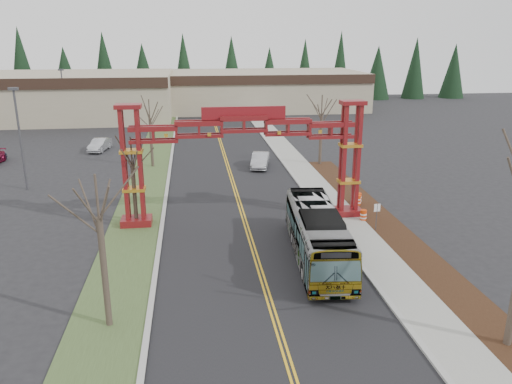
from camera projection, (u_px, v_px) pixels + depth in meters
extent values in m
plane|color=black|center=(291.00, 371.00, 20.79)|extent=(200.00, 200.00, 0.00)
cube|color=black|center=(236.00, 193.00, 44.45)|extent=(12.00, 110.00, 0.02)
cube|color=gold|center=(235.00, 193.00, 44.43)|extent=(0.12, 100.00, 0.01)
cube|color=gold|center=(237.00, 193.00, 44.46)|extent=(0.12, 100.00, 0.01)
cube|color=#A6A5A0|center=(304.00, 190.00, 45.19)|extent=(0.30, 110.00, 0.15)
cube|color=gray|center=(319.00, 189.00, 45.37)|extent=(2.60, 110.00, 0.14)
cube|color=black|center=(418.00, 256.00, 31.49)|extent=(2.60, 50.00, 0.12)
cube|color=#3B4E27|center=(145.00, 196.00, 43.46)|extent=(4.00, 110.00, 0.08)
cube|color=#A6A5A0|center=(166.00, 195.00, 43.67)|extent=(0.30, 110.00, 0.15)
cube|color=maroon|center=(137.00, 221.00, 36.75)|extent=(2.20, 1.60, 0.60)
cube|color=maroon|center=(124.00, 166.00, 35.07)|extent=(0.28, 0.28, 8.00)
cube|color=maroon|center=(140.00, 166.00, 35.21)|extent=(0.28, 0.28, 8.00)
cube|color=maroon|center=(125.00, 164.00, 35.74)|extent=(0.28, 0.28, 8.00)
cube|color=maroon|center=(141.00, 163.00, 35.87)|extent=(0.28, 0.28, 8.00)
cube|color=orange|center=(134.00, 189.00, 36.01)|extent=(1.60, 1.10, 0.22)
cube|color=orange|center=(131.00, 151.00, 35.18)|extent=(1.60, 1.10, 0.22)
cube|color=maroon|center=(128.00, 106.00, 34.24)|extent=(1.80, 1.20, 0.30)
cube|color=maroon|center=(347.00, 212.00, 38.73)|extent=(2.20, 1.60, 0.60)
cube|color=maroon|center=(344.00, 159.00, 37.05)|extent=(0.28, 0.28, 8.00)
cube|color=maroon|center=(358.00, 159.00, 37.19)|extent=(0.28, 0.28, 8.00)
cube|color=maroon|center=(341.00, 157.00, 37.71)|extent=(0.28, 0.28, 8.00)
cube|color=maroon|center=(355.00, 157.00, 37.85)|extent=(0.28, 0.28, 8.00)
cube|color=orange|center=(348.00, 181.00, 37.98)|extent=(1.60, 1.10, 0.22)
cube|color=orange|center=(351.00, 145.00, 37.15)|extent=(1.60, 1.10, 0.22)
cube|color=maroon|center=(353.00, 103.00, 36.22)|extent=(1.80, 1.20, 0.30)
cube|color=maroon|center=(244.00, 122.00, 35.60)|extent=(16.00, 0.90, 1.00)
cube|color=maroon|center=(244.00, 134.00, 35.87)|extent=(16.00, 0.90, 0.60)
cube|color=maroon|center=(244.00, 113.00, 35.41)|extent=(6.00, 0.25, 0.90)
cube|color=tan|center=(34.00, 96.00, 84.14)|extent=(46.00, 22.00, 7.50)
cube|color=black|center=(9.00, 84.00, 72.75)|extent=(46.00, 0.40, 1.60)
cube|color=tan|center=(261.00, 90.00, 96.73)|extent=(38.00, 20.00, 7.00)
cube|color=black|center=(269.00, 80.00, 86.36)|extent=(38.00, 0.40, 1.60)
cone|color=black|center=(19.00, 72.00, 101.27)|extent=(5.60, 5.60, 13.00)
cylinder|color=#382D26|center=(23.00, 100.00, 102.96)|extent=(0.80, 0.80, 1.60)
cone|color=black|center=(63.00, 72.00, 102.32)|extent=(5.60, 5.60, 13.00)
cylinder|color=#382D26|center=(66.00, 100.00, 104.01)|extent=(0.80, 0.80, 1.60)
cone|color=black|center=(105.00, 71.00, 103.37)|extent=(5.60, 5.60, 13.00)
cylinder|color=#382D26|center=(108.00, 99.00, 105.06)|extent=(0.80, 0.80, 1.60)
cone|color=black|center=(147.00, 71.00, 104.42)|extent=(5.60, 5.60, 13.00)
cylinder|color=#382D26|center=(149.00, 99.00, 106.11)|extent=(0.80, 0.80, 1.60)
cone|color=black|center=(188.00, 71.00, 105.47)|extent=(5.60, 5.60, 13.00)
cylinder|color=#382D26|center=(189.00, 98.00, 107.16)|extent=(0.80, 0.80, 1.60)
cone|color=black|center=(228.00, 70.00, 106.52)|extent=(5.60, 5.60, 13.00)
cylinder|color=#382D26|center=(228.00, 97.00, 108.21)|extent=(0.80, 0.80, 1.60)
cone|color=black|center=(267.00, 70.00, 107.57)|extent=(5.60, 5.60, 13.00)
cylinder|color=#382D26|center=(267.00, 97.00, 109.26)|extent=(0.80, 0.80, 1.60)
cone|color=black|center=(306.00, 70.00, 108.62)|extent=(5.60, 5.60, 13.00)
cylinder|color=#382D26|center=(305.00, 96.00, 110.31)|extent=(0.80, 0.80, 1.60)
cone|color=black|center=(344.00, 69.00, 109.67)|extent=(5.60, 5.60, 13.00)
cylinder|color=#382D26|center=(342.00, 96.00, 111.36)|extent=(0.80, 0.80, 1.60)
cone|color=black|center=(381.00, 69.00, 110.72)|extent=(5.60, 5.60, 13.00)
cylinder|color=#382D26|center=(379.00, 95.00, 112.41)|extent=(0.80, 0.80, 1.60)
cone|color=black|center=(417.00, 69.00, 111.77)|extent=(5.60, 5.60, 13.00)
cylinder|color=#382D26|center=(415.00, 95.00, 113.46)|extent=(0.80, 0.80, 1.60)
cone|color=black|center=(453.00, 69.00, 112.82)|extent=(5.60, 5.60, 13.00)
cylinder|color=#382D26|center=(450.00, 94.00, 114.51)|extent=(0.80, 0.80, 1.60)
imported|color=#939499|center=(317.00, 234.00, 30.84)|extent=(3.70, 11.83, 3.24)
imported|color=#A5A8AD|center=(260.00, 160.00, 52.99)|extent=(2.65, 5.01, 1.57)
imported|color=#B0B2B8|center=(100.00, 145.00, 60.73)|extent=(2.40, 4.78, 1.50)
cylinder|color=#382D26|center=(105.00, 273.00, 23.20)|extent=(0.31, 0.31, 5.57)
cylinder|color=#382D26|center=(97.00, 197.00, 22.08)|extent=(0.11, 0.11, 2.10)
cylinder|color=#382D26|center=(135.00, 195.00, 36.10)|extent=(0.29, 0.29, 4.70)
cylinder|color=#382D26|center=(131.00, 151.00, 35.13)|extent=(0.11, 0.11, 2.00)
cylinder|color=#382D26|center=(151.00, 143.00, 52.72)|extent=(0.30, 0.30, 5.22)
cylinder|color=#382D26|center=(149.00, 109.00, 51.67)|extent=(0.11, 0.11, 2.06)
cylinder|color=#382D26|center=(321.00, 140.00, 53.58)|extent=(0.33, 0.33, 5.36)
cylinder|color=#382D26|center=(322.00, 106.00, 52.48)|extent=(0.12, 0.12, 2.27)
cylinder|color=#3F3F44|center=(21.00, 141.00, 44.25)|extent=(0.20, 0.20, 8.94)
cube|color=#3F3F44|center=(13.00, 89.00, 42.89)|extent=(0.79, 0.40, 0.25)
cylinder|color=#3F3F44|center=(64.00, 100.00, 74.90)|extent=(0.19, 0.19, 8.59)
cube|color=#3F3F44|center=(61.00, 70.00, 73.60)|extent=(0.76, 0.38, 0.24)
cylinder|color=#3F3F44|center=(376.00, 218.00, 35.41)|extent=(0.06, 0.06, 2.06)
cube|color=white|center=(377.00, 208.00, 35.19)|extent=(0.47, 0.09, 0.56)
cylinder|color=red|center=(363.00, 216.00, 37.46)|extent=(0.48, 0.48, 0.92)
cylinder|color=white|center=(363.00, 214.00, 37.42)|extent=(0.50, 0.50, 0.11)
cylinder|color=white|center=(363.00, 217.00, 37.50)|extent=(0.50, 0.50, 0.11)
cylinder|color=red|center=(358.00, 201.00, 40.88)|extent=(0.49, 0.49, 0.95)
cylinder|color=white|center=(358.00, 199.00, 40.84)|extent=(0.51, 0.51, 0.11)
cylinder|color=white|center=(358.00, 202.00, 40.92)|extent=(0.51, 0.51, 0.11)
cylinder|color=red|center=(358.00, 199.00, 41.28)|extent=(0.51, 0.51, 0.98)
cylinder|color=white|center=(358.00, 197.00, 41.24)|extent=(0.53, 0.53, 0.12)
cylinder|color=white|center=(358.00, 200.00, 41.33)|extent=(0.53, 0.53, 0.12)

